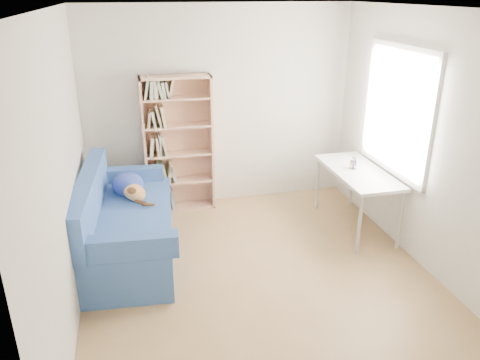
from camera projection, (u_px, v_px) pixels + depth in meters
name	position (u px, v px, depth m)	size (l,w,h in m)	color
ground	(259.00, 277.00, 4.81)	(4.00, 4.00, 0.00)	olive
room_shell	(271.00, 121.00, 4.25)	(3.54, 4.04, 2.62)	silver
sofa	(124.00, 225.00, 5.10)	(1.07, 2.01, 0.96)	navy
bookshelf	(179.00, 150.00, 6.04)	(0.89, 0.28, 1.77)	tan
desk	(358.00, 176.00, 5.57)	(0.60, 1.30, 0.75)	white
pen_cup	(353.00, 164.00, 5.58)	(0.08, 0.08, 0.16)	white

